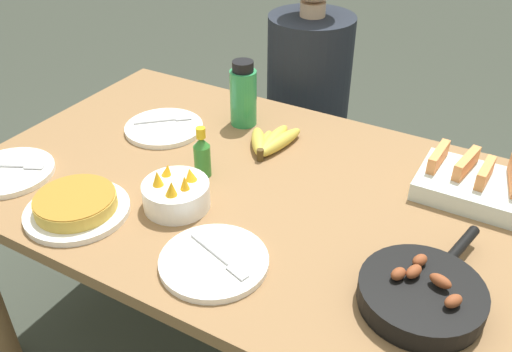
{
  "coord_description": "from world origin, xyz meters",
  "views": [
    {
      "loc": [
        0.58,
        -1.03,
        1.53
      ],
      "look_at": [
        0.0,
        0.0,
        0.73
      ],
      "focal_mm": 38.0,
      "sensor_mm": 36.0,
      "label": 1
    }
  ],
  "objects_px": {
    "frittata_plate_center": "(76,206)",
    "fruit_bowl_mango": "(176,194)",
    "empty_plate_far_left": "(164,128)",
    "empty_plate_near_front": "(214,261)",
    "banana_bunch": "(270,142)",
    "skillet": "(422,294)",
    "melon_tray": "(485,187)",
    "hot_sauce_bottle": "(202,155)",
    "empty_plate_far_right": "(9,172)",
    "water_bottle": "(243,95)",
    "person_figure": "(306,125)"
  },
  "relations": [
    {
      "from": "person_figure",
      "to": "empty_plate_near_front",
      "type": "bearing_deg",
      "value": -76.19
    },
    {
      "from": "banana_bunch",
      "to": "hot_sauce_bottle",
      "type": "height_order",
      "value": "hot_sauce_bottle"
    },
    {
      "from": "empty_plate_near_front",
      "to": "empty_plate_far_left",
      "type": "height_order",
      "value": "same"
    },
    {
      "from": "empty_plate_near_front",
      "to": "hot_sauce_bottle",
      "type": "height_order",
      "value": "hot_sauce_bottle"
    },
    {
      "from": "frittata_plate_center",
      "to": "empty_plate_far_left",
      "type": "bearing_deg",
      "value": 99.73
    },
    {
      "from": "frittata_plate_center",
      "to": "hot_sauce_bottle",
      "type": "bearing_deg",
      "value": 59.85
    },
    {
      "from": "skillet",
      "to": "water_bottle",
      "type": "distance_m",
      "value": 0.85
    },
    {
      "from": "melon_tray",
      "to": "fruit_bowl_mango",
      "type": "relative_size",
      "value": 1.93
    },
    {
      "from": "frittata_plate_center",
      "to": "water_bottle",
      "type": "bearing_deg",
      "value": 79.15
    },
    {
      "from": "skillet",
      "to": "hot_sauce_bottle",
      "type": "distance_m",
      "value": 0.67
    },
    {
      "from": "skillet",
      "to": "fruit_bowl_mango",
      "type": "distance_m",
      "value": 0.62
    },
    {
      "from": "empty_plate_near_front",
      "to": "water_bottle",
      "type": "bearing_deg",
      "value": 115.04
    },
    {
      "from": "empty_plate_far_left",
      "to": "fruit_bowl_mango",
      "type": "xyz_separation_m",
      "value": [
        0.27,
        -0.3,
        0.03
      ]
    },
    {
      "from": "melon_tray",
      "to": "empty_plate_far_left",
      "type": "height_order",
      "value": "melon_tray"
    },
    {
      "from": "melon_tray",
      "to": "skillet",
      "type": "xyz_separation_m",
      "value": [
        -0.04,
        -0.44,
        -0.01
      ]
    },
    {
      "from": "skillet",
      "to": "fruit_bowl_mango",
      "type": "relative_size",
      "value": 2.25
    },
    {
      "from": "fruit_bowl_mango",
      "to": "water_bottle",
      "type": "distance_m",
      "value": 0.47
    },
    {
      "from": "skillet",
      "to": "empty_plate_far_right",
      "type": "distance_m",
      "value": 1.11
    },
    {
      "from": "empty_plate_far_right",
      "to": "fruit_bowl_mango",
      "type": "xyz_separation_m",
      "value": [
        0.48,
        0.11,
        0.03
      ]
    },
    {
      "from": "banana_bunch",
      "to": "fruit_bowl_mango",
      "type": "xyz_separation_m",
      "value": [
        -0.07,
        -0.37,
        0.02
      ]
    },
    {
      "from": "melon_tray",
      "to": "fruit_bowl_mango",
      "type": "height_order",
      "value": "fruit_bowl_mango"
    },
    {
      "from": "skillet",
      "to": "fruit_bowl_mango",
      "type": "bearing_deg",
      "value": 99.68
    },
    {
      "from": "hot_sauce_bottle",
      "to": "empty_plate_far_right",
      "type": "bearing_deg",
      "value": -150.33
    },
    {
      "from": "empty_plate_far_left",
      "to": "hot_sauce_bottle",
      "type": "distance_m",
      "value": 0.29
    },
    {
      "from": "empty_plate_far_left",
      "to": "person_figure",
      "type": "xyz_separation_m",
      "value": [
        0.21,
        0.61,
        -0.22
      ]
    },
    {
      "from": "empty_plate_far_left",
      "to": "water_bottle",
      "type": "relative_size",
      "value": 1.16
    },
    {
      "from": "banana_bunch",
      "to": "skillet",
      "type": "relative_size",
      "value": 0.55
    },
    {
      "from": "skillet",
      "to": "banana_bunch",
      "type": "bearing_deg",
      "value": 66.76
    },
    {
      "from": "water_bottle",
      "to": "hot_sauce_bottle",
      "type": "xyz_separation_m",
      "value": [
        0.06,
        -0.31,
        -0.04
      ]
    },
    {
      "from": "empty_plate_far_left",
      "to": "fruit_bowl_mango",
      "type": "height_order",
      "value": "fruit_bowl_mango"
    },
    {
      "from": "banana_bunch",
      "to": "melon_tray",
      "type": "bearing_deg",
      "value": 4.94
    },
    {
      "from": "fruit_bowl_mango",
      "to": "melon_tray",
      "type": "bearing_deg",
      "value": 32.25
    },
    {
      "from": "banana_bunch",
      "to": "skillet",
      "type": "height_order",
      "value": "skillet"
    },
    {
      "from": "banana_bunch",
      "to": "hot_sauce_bottle",
      "type": "xyz_separation_m",
      "value": [
        -0.09,
        -0.22,
        0.04
      ]
    },
    {
      "from": "banana_bunch",
      "to": "fruit_bowl_mango",
      "type": "relative_size",
      "value": 1.23
    },
    {
      "from": "empty_plate_far_left",
      "to": "empty_plate_far_right",
      "type": "xyz_separation_m",
      "value": [
        -0.21,
        -0.41,
        0.0
      ]
    },
    {
      "from": "melon_tray",
      "to": "empty_plate_near_front",
      "type": "relative_size",
      "value": 1.34
    },
    {
      "from": "banana_bunch",
      "to": "hot_sauce_bottle",
      "type": "relative_size",
      "value": 1.41
    },
    {
      "from": "water_bottle",
      "to": "person_figure",
      "type": "height_order",
      "value": "person_figure"
    },
    {
      "from": "melon_tray",
      "to": "fruit_bowl_mango",
      "type": "bearing_deg",
      "value": -147.75
    },
    {
      "from": "frittata_plate_center",
      "to": "fruit_bowl_mango",
      "type": "height_order",
      "value": "fruit_bowl_mango"
    },
    {
      "from": "empty_plate_far_right",
      "to": "fruit_bowl_mango",
      "type": "height_order",
      "value": "fruit_bowl_mango"
    },
    {
      "from": "empty_plate_far_right",
      "to": "person_figure",
      "type": "relative_size",
      "value": 0.2
    },
    {
      "from": "banana_bunch",
      "to": "empty_plate_far_left",
      "type": "height_order",
      "value": "banana_bunch"
    },
    {
      "from": "empty_plate_far_right",
      "to": "hot_sauce_bottle",
      "type": "distance_m",
      "value": 0.53
    },
    {
      "from": "melon_tray",
      "to": "empty_plate_far_left",
      "type": "bearing_deg",
      "value": -172.66
    },
    {
      "from": "empty_plate_near_front",
      "to": "frittata_plate_center",
      "type": "bearing_deg",
      "value": -177.79
    },
    {
      "from": "frittata_plate_center",
      "to": "empty_plate_far_left",
      "type": "relative_size",
      "value": 1.06
    },
    {
      "from": "frittata_plate_center",
      "to": "hot_sauce_bottle",
      "type": "relative_size",
      "value": 1.76
    },
    {
      "from": "empty_plate_far_left",
      "to": "empty_plate_near_front",
      "type": "bearing_deg",
      "value": -42.49
    }
  ]
}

